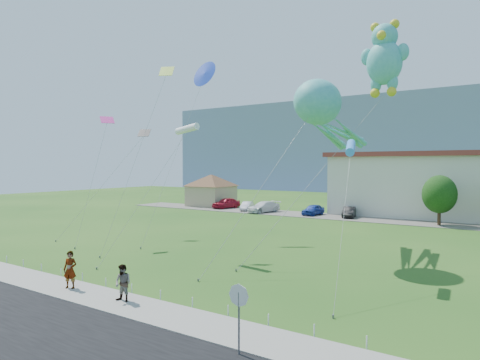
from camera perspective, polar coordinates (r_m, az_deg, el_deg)
name	(u,v)px	position (r m, az deg, el deg)	size (l,w,h in m)	color
ground	(137,284)	(24.72, -13.53, -13.39)	(160.00, 160.00, 0.00)	#204D15
sidewalk	(95,296)	(22.99, -18.73, -14.49)	(80.00, 2.50, 0.10)	gray
parking_strip	(352,218)	(54.48, 14.66, -4.92)	(70.00, 6.00, 0.06)	#59544C
hill_ridge	(451,144)	(137.43, 26.32, 4.28)	(160.00, 50.00, 25.00)	gray
pavilion	(211,187)	(68.34, -3.86, -0.95)	(9.20, 9.20, 5.00)	tan
stop_sign	(239,302)	(15.14, -0.15, -15.95)	(0.80, 0.07, 2.50)	slate
rope_fence	(119,285)	(23.82, -15.89, -13.38)	(26.05, 0.05, 0.50)	white
tree_near	(439,194)	(50.84, 25.05, -1.74)	(3.60, 3.60, 5.47)	#3F2B19
pedestrian_left	(70,270)	(24.45, -21.71, -11.05)	(0.71, 0.47, 1.95)	gray
pedestrian_right	(123,283)	(21.42, -15.33, -13.13)	(0.85, 0.66, 1.74)	gray
parked_car_red	(226,203)	(64.30, -1.87, -3.08)	(1.85, 4.61, 1.57)	#AB1529
parked_car_silver	(247,206)	(61.19, 0.95, -3.49)	(1.31, 3.77, 1.24)	silver
parked_car_white	(264,207)	(58.86, 3.16, -3.60)	(2.07, 5.09, 1.48)	white
parked_car_blue	(313,210)	(56.39, 9.72, -3.92)	(1.62, 4.02, 1.37)	navy
parked_car_black	(349,212)	(54.86, 14.35, -4.15)	(1.39, 3.98, 1.31)	black
octopus_kite	(324,114)	(31.73, 11.18, 8.62)	(4.69, 16.44, 12.50)	teal
teddy_bear_kite	(384,57)	(32.46, 18.69, 15.27)	(8.08, 10.08, 16.52)	teal
small_kite_black	(135,144)	(41.66, -13.81, 4.67)	(3.51, 8.30, 10.05)	black
small_kite_yellow	(159,92)	(34.68, -10.75, 11.40)	(1.63, 6.58, 14.42)	#C2E636
small_kite_pink	(104,133)	(37.88, -17.68, 6.05)	(1.29, 4.35, 10.80)	#E33297
small_kite_blue	(203,77)	(41.51, -4.91, 13.53)	(1.80, 9.53, 15.87)	blue
small_kite_cyan	(351,149)	(25.65, 14.52, 4.08)	(2.06, 8.29, 7.99)	#3791F9
small_kite_white	(186,130)	(31.23, -7.15, 6.64)	(2.13, 7.73, 9.58)	white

